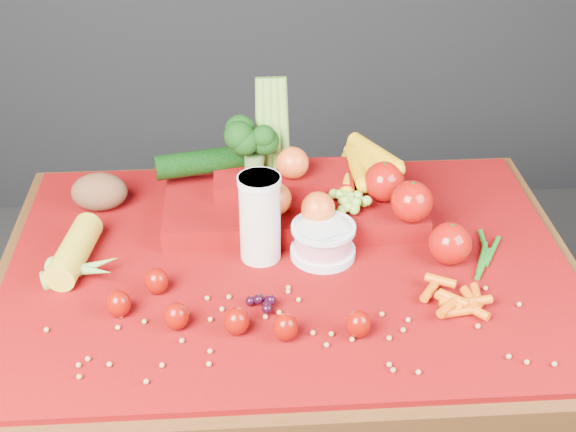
{
  "coord_description": "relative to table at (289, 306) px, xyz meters",
  "views": [
    {
      "loc": [
        -0.08,
        -1.23,
        1.64
      ],
      "look_at": [
        0.0,
        0.02,
        0.85
      ],
      "focal_mm": 50.0,
      "sensor_mm": 36.0,
      "label": 1
    }
  ],
  "objects": [
    {
      "name": "soybean_scatter",
      "position": [
        0.0,
        -0.2,
        0.11
      ],
      "size": [
        0.84,
        0.24,
        0.01
      ],
      "primitive_type": null,
      "color": "olive",
      "rests_on": "red_cloth"
    },
    {
      "name": "dark_grape_cluster",
      "position": [
        -0.06,
        -0.14,
        0.12
      ],
      "size": [
        0.06,
        0.05,
        0.03
      ],
      "primitive_type": null,
      "color": "black",
      "rests_on": "red_cloth"
    },
    {
      "name": "corn_ear",
      "position": [
        -0.39,
        -0.01,
        0.13
      ],
      "size": [
        0.21,
        0.25,
        0.06
      ],
      "rotation": [
        0.0,
        0.0,
        1.42
      ],
      "color": "gold",
      "rests_on": "red_cloth"
    },
    {
      "name": "milk_glass",
      "position": [
        -0.05,
        0.02,
        0.2
      ],
      "size": [
        0.08,
        0.08,
        0.17
      ],
      "rotation": [
        0.0,
        0.0,
        0.07
      ],
      "color": "beige",
      "rests_on": "red_cloth"
    },
    {
      "name": "strawberry_scatter",
      "position": [
        -0.13,
        -0.17,
        0.13
      ],
      "size": [
        0.44,
        0.18,
        0.05
      ],
      "color": "maroon",
      "rests_on": "red_cloth"
    },
    {
      "name": "produce_mound",
      "position": [
        0.05,
        0.15,
        0.17
      ],
      "size": [
        0.6,
        0.36,
        0.27
      ],
      "color": "#6D0603",
      "rests_on": "red_cloth"
    },
    {
      "name": "red_cloth",
      "position": [
        0.0,
        0.0,
        0.1
      ],
      "size": [
        1.05,
        0.75,
        0.01
      ],
      "primitive_type": "cube",
      "color": "#6D0603",
      "rests_on": "table"
    },
    {
      "name": "table",
      "position": [
        0.0,
        0.0,
        0.0
      ],
      "size": [
        1.1,
        0.8,
        0.75
      ],
      "color": "#38220C",
      "rests_on": "ground"
    },
    {
      "name": "potato",
      "position": [
        -0.38,
        0.22,
        0.15
      ],
      "size": [
        0.12,
        0.08,
        0.08
      ],
      "primitive_type": "ellipsoid",
      "color": "#53331E",
      "rests_on": "red_cloth"
    },
    {
      "name": "baby_carrot_pile",
      "position": [
        0.28,
        -0.14,
        0.12
      ],
      "size": [
        0.18,
        0.17,
        0.03
      ],
      "primitive_type": null,
      "color": "#CD4E07",
      "rests_on": "red_cloth"
    },
    {
      "name": "green_bean_pile",
      "position": [
        0.37,
        -0.01,
        0.11
      ],
      "size": [
        0.14,
        0.12,
        0.01
      ],
      "primitive_type": null,
      "color": "#186116",
      "rests_on": "red_cloth"
    },
    {
      "name": "yogurt_bowl",
      "position": [
        0.07,
        0.01,
        0.14
      ],
      "size": [
        0.12,
        0.12,
        0.07
      ],
      "rotation": [
        0.0,
        0.0,
        -0.29
      ],
      "color": "silver",
      "rests_on": "red_cloth"
    }
  ]
}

